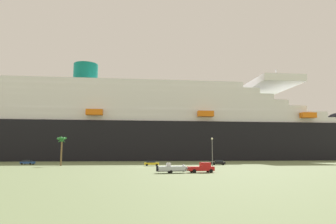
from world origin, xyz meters
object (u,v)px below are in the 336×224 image
at_px(cruise_ship, 149,128).
at_px(street_lamp, 212,148).
at_px(parked_car_blue_suv, 27,162).
at_px(pickup_truck, 202,168).
at_px(small_boat_on_trailer, 174,168).
at_px(parked_car_black_coupe, 218,162).
at_px(parked_car_yellow_taxi, 152,163).
at_px(palm_tree, 62,142).

distance_m(cruise_ship, street_lamp, 87.50).
bearing_deg(parked_car_blue_suv, pickup_truck, -37.86).
bearing_deg(small_boat_on_trailer, street_lamp, 59.79).
bearing_deg(street_lamp, parked_car_black_coupe, 74.77).
distance_m(parked_car_yellow_taxi, parked_car_black_coupe, 23.69).
bearing_deg(parked_car_yellow_taxi, cruise_ship, 92.83).
xyz_separation_m(pickup_truck, parked_car_blue_suv, (-55.95, 43.49, -0.21)).
relative_size(cruise_ship, pickup_truck, 48.29).
height_order(palm_tree, parked_car_blue_suv, palm_tree).
relative_size(cruise_ship, parked_car_black_coupe, 59.80).
bearing_deg(cruise_ship, parked_car_black_coupe, -67.58).
distance_m(street_lamp, parked_car_blue_suv, 66.47).
height_order(small_boat_on_trailer, palm_tree, palm_tree).
bearing_deg(parked_car_black_coupe, parked_car_yellow_taxi, -164.59).
xyz_separation_m(palm_tree, parked_car_blue_suv, (-15.14, 10.61, -6.66)).
xyz_separation_m(pickup_truck, parked_car_black_coupe, (11.05, 38.96, -0.21)).
relative_size(cruise_ship, palm_tree, 30.16).
bearing_deg(parked_car_black_coupe, small_boat_on_trailer, -113.02).
height_order(pickup_truck, street_lamp, street_lamp).
relative_size(pickup_truck, street_lamp, 0.70).
relative_size(cruise_ship, parked_car_blue_suv, 57.25).
distance_m(small_boat_on_trailer, palm_tree, 49.15).
bearing_deg(pickup_truck, parked_car_blue_suv, 142.14).
xyz_separation_m(cruise_ship, small_boat_on_trailer, (9.24, -103.93, -16.60)).
xyz_separation_m(street_lamp, parked_car_black_coupe, (5.54, 20.37, -4.60)).
relative_size(street_lamp, parked_car_yellow_taxi, 1.73).
relative_size(small_boat_on_trailer, street_lamp, 0.93).
bearing_deg(palm_tree, parked_car_black_coupe, 6.68).
relative_size(small_boat_on_trailer, parked_car_blue_suv, 1.57).
xyz_separation_m(street_lamp, parked_car_yellow_taxi, (-17.30, 14.08, -4.60)).
relative_size(street_lamp, parked_car_blue_suv, 1.69).
distance_m(street_lamp, parked_car_black_coupe, 21.61).
bearing_deg(parked_car_blue_suv, parked_car_yellow_taxi, -13.79).
xyz_separation_m(parked_car_yellow_taxi, parked_car_blue_suv, (-44.16, 10.84, 0.00)).
height_order(cruise_ship, pickup_truck, cruise_ship).
bearing_deg(palm_tree, pickup_truck, -38.86).
height_order(palm_tree, parked_car_yellow_taxi, palm_tree).
distance_m(palm_tree, parked_car_yellow_taxi, 29.77).
xyz_separation_m(cruise_ship, palm_tree, (-25.55, -69.83, -10.06)).
bearing_deg(parked_car_blue_suv, small_boat_on_trailer, -41.85).
distance_m(palm_tree, street_lamp, 48.52).
bearing_deg(parked_car_black_coupe, parked_car_blue_suv, 176.12).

